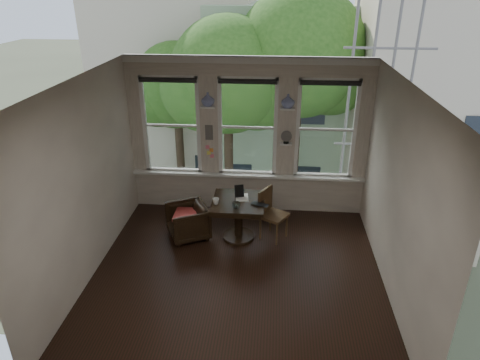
# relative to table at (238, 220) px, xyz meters

# --- Properties ---
(ground) EXTENTS (4.50, 4.50, 0.00)m
(ground) POSITION_rel_table_xyz_m (0.07, -1.08, -0.38)
(ground) COLOR black
(ground) RESTS_ON ground
(ceiling) EXTENTS (4.50, 4.50, 0.00)m
(ceiling) POSITION_rel_table_xyz_m (0.07, -1.08, 2.62)
(ceiling) COLOR silver
(ceiling) RESTS_ON ground
(wall_back) EXTENTS (4.50, 0.00, 4.50)m
(wall_back) POSITION_rel_table_xyz_m (0.07, 1.17, 1.12)
(wall_back) COLOR beige
(wall_back) RESTS_ON ground
(wall_front) EXTENTS (4.50, 0.00, 4.50)m
(wall_front) POSITION_rel_table_xyz_m (0.07, -3.33, 1.12)
(wall_front) COLOR beige
(wall_front) RESTS_ON ground
(wall_left) EXTENTS (0.00, 4.50, 4.50)m
(wall_left) POSITION_rel_table_xyz_m (-2.18, -1.08, 1.12)
(wall_left) COLOR beige
(wall_left) RESTS_ON ground
(wall_right) EXTENTS (0.00, 4.50, 4.50)m
(wall_right) POSITION_rel_table_xyz_m (2.32, -1.08, 1.12)
(wall_right) COLOR beige
(wall_right) RESTS_ON ground
(window_left) EXTENTS (1.10, 0.12, 1.90)m
(window_left) POSITION_rel_table_xyz_m (-1.38, 1.17, 1.32)
(window_left) COLOR white
(window_left) RESTS_ON ground
(window_center) EXTENTS (1.10, 0.12, 1.90)m
(window_center) POSITION_rel_table_xyz_m (0.07, 1.17, 1.32)
(window_center) COLOR white
(window_center) RESTS_ON ground
(window_right) EXTENTS (1.10, 0.12, 1.90)m
(window_right) POSITION_rel_table_xyz_m (1.52, 1.17, 1.32)
(window_right) COLOR white
(window_right) RESTS_ON ground
(shelf_left) EXTENTS (0.26, 0.16, 0.03)m
(shelf_left) POSITION_rel_table_xyz_m (-0.65, 1.07, 1.73)
(shelf_left) COLOR white
(shelf_left) RESTS_ON ground
(shelf_right) EXTENTS (0.26, 0.16, 0.03)m
(shelf_right) POSITION_rel_table_xyz_m (0.80, 1.07, 1.73)
(shelf_right) COLOR white
(shelf_right) RESTS_ON ground
(intercom) EXTENTS (0.14, 0.06, 0.28)m
(intercom) POSITION_rel_table_xyz_m (-0.65, 1.10, 1.23)
(intercom) COLOR #59544F
(intercom) RESTS_ON ground
(sticky_notes) EXTENTS (0.16, 0.01, 0.24)m
(sticky_notes) POSITION_rel_table_xyz_m (-0.65, 1.11, 0.88)
(sticky_notes) COLOR pink
(sticky_notes) RESTS_ON ground
(desk_fan) EXTENTS (0.20, 0.20, 0.24)m
(desk_fan) POSITION_rel_table_xyz_m (0.80, 1.05, 1.16)
(desk_fan) COLOR #59544F
(desk_fan) RESTS_ON ground
(vase_left) EXTENTS (0.24, 0.24, 0.25)m
(vase_left) POSITION_rel_table_xyz_m (-0.65, 1.07, 1.86)
(vase_left) COLOR silver
(vase_left) RESTS_ON shelf_left
(vase_right) EXTENTS (0.24, 0.24, 0.25)m
(vase_right) POSITION_rel_table_xyz_m (0.80, 1.07, 1.86)
(vase_right) COLOR silver
(vase_right) RESTS_ON shelf_right
(table) EXTENTS (0.90, 0.90, 0.75)m
(table) POSITION_rel_table_xyz_m (0.00, 0.00, 0.00)
(table) COLOR black
(table) RESTS_ON ground
(armchair_left) EXTENTS (0.91, 0.90, 0.62)m
(armchair_left) POSITION_rel_table_xyz_m (-0.90, -0.04, -0.06)
(armchair_left) COLOR black
(armchair_left) RESTS_ON ground
(cushion_red) EXTENTS (0.45, 0.45, 0.06)m
(cushion_red) POSITION_rel_table_xyz_m (-0.90, -0.04, 0.08)
(cushion_red) COLOR maroon
(cushion_red) RESTS_ON armchair_left
(side_chair_right) EXTENTS (0.58, 0.58, 0.92)m
(side_chair_right) POSITION_rel_table_xyz_m (0.62, 0.06, 0.09)
(side_chair_right) COLOR #442A18
(side_chair_right) RESTS_ON ground
(laptop) EXTENTS (0.36, 0.30, 0.02)m
(laptop) POSITION_rel_table_xyz_m (0.36, -0.18, 0.39)
(laptop) COLOR black
(laptop) RESTS_ON table
(mug) EXTENTS (0.14, 0.14, 0.10)m
(mug) POSITION_rel_table_xyz_m (-0.37, -0.15, 0.43)
(mug) COLOR white
(mug) RESTS_ON table
(drinking_glass) EXTENTS (0.16, 0.16, 0.11)m
(drinking_glass) POSITION_rel_table_xyz_m (-0.01, -0.27, 0.43)
(drinking_glass) COLOR white
(drinking_glass) RESTS_ON table
(tablet) EXTENTS (0.18, 0.12, 0.22)m
(tablet) POSITION_rel_table_xyz_m (0.00, 0.16, 0.48)
(tablet) COLOR black
(tablet) RESTS_ON table
(papers) EXTENTS (0.25, 0.32, 0.00)m
(papers) POSITION_rel_table_xyz_m (0.05, 0.12, 0.38)
(papers) COLOR silver
(papers) RESTS_ON table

